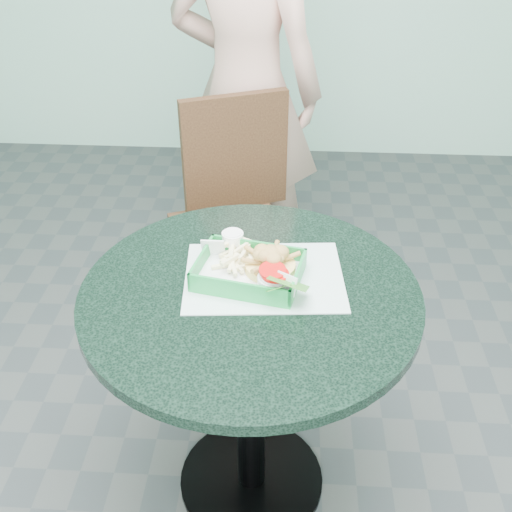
# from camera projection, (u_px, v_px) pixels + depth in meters

# --- Properties ---
(floor) EXTENTS (4.00, 5.00, 0.02)m
(floor) POSITION_uv_depth(u_px,v_px,m) (251.00, 480.00, 1.91)
(floor) COLOR #303335
(floor) RESTS_ON ground
(cafe_table) EXTENTS (0.84, 0.84, 0.75)m
(cafe_table) POSITION_uv_depth(u_px,v_px,m) (251.00, 346.00, 1.58)
(cafe_table) COLOR black
(cafe_table) RESTS_ON floor
(dining_chair) EXTENTS (0.41, 0.41, 0.93)m
(dining_chair) POSITION_uv_depth(u_px,v_px,m) (234.00, 205.00, 2.29)
(dining_chair) COLOR #352112
(dining_chair) RESTS_ON floor
(diner_person) EXTENTS (0.83, 0.67, 1.98)m
(diner_person) POSITION_uv_depth(u_px,v_px,m) (245.00, 57.00, 2.31)
(diner_person) COLOR tan
(diner_person) RESTS_ON floor
(placemat) EXTENTS (0.42, 0.33, 0.00)m
(placemat) POSITION_uv_depth(u_px,v_px,m) (264.00, 283.00, 1.52)
(placemat) COLOR silver
(placemat) RESTS_ON cafe_table
(food_basket) EXTENTS (0.26, 0.19, 0.05)m
(food_basket) POSITION_uv_depth(u_px,v_px,m) (249.00, 280.00, 1.51)
(food_basket) COLOR #188D3C
(food_basket) RESTS_ON placemat
(crab_sandwich) EXTENTS (0.13, 0.13, 0.07)m
(crab_sandwich) POSITION_uv_depth(u_px,v_px,m) (268.00, 263.00, 1.51)
(crab_sandwich) COLOR #EFC366
(crab_sandwich) RESTS_ON food_basket
(fries_pile) EXTENTS (0.14, 0.15, 0.05)m
(fries_pile) POSITION_uv_depth(u_px,v_px,m) (230.00, 260.00, 1.54)
(fries_pile) COLOR #FFEEAE
(fries_pile) RESTS_ON food_basket
(sauce_ramekin) EXTENTS (0.06, 0.06, 0.03)m
(sauce_ramekin) POSITION_uv_depth(u_px,v_px,m) (224.00, 246.00, 1.57)
(sauce_ramekin) COLOR white
(sauce_ramekin) RESTS_ON food_basket
(garnish_cup) EXTENTS (0.12, 0.12, 0.05)m
(garnish_cup) POSITION_uv_depth(u_px,v_px,m) (280.00, 283.00, 1.46)
(garnish_cup) COLOR white
(garnish_cup) RESTS_ON food_basket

